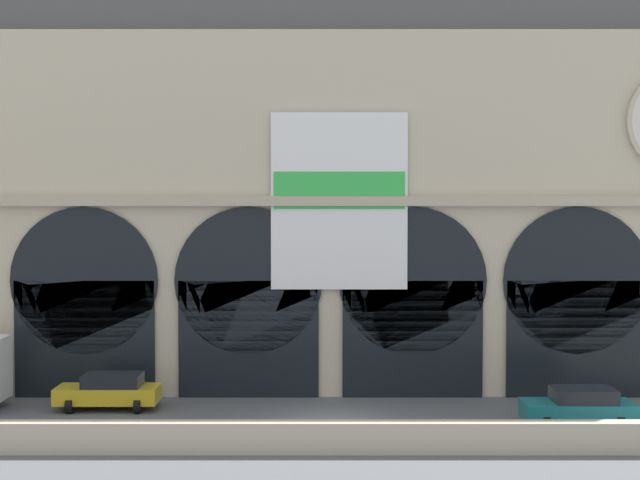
% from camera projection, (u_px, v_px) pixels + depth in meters
% --- Properties ---
extents(ground_plane, '(200.00, 200.00, 0.00)m').
position_uv_depth(ground_plane, '(331.00, 423.00, 37.95)').
color(ground_plane, '#54565B').
extents(quay_parapet_wall, '(90.00, 0.70, 1.14)m').
position_uv_depth(quay_parapet_wall, '(332.00, 437.00, 33.40)').
color(quay_parapet_wall, '#B2A891').
rests_on(quay_parapet_wall, ground).
extents(station_building, '(39.15, 5.73, 19.87)m').
position_uv_depth(station_building, '(329.00, 187.00, 45.18)').
color(station_building, beige).
rests_on(station_building, ground).
extents(car_midwest, '(4.40, 2.22, 1.55)m').
position_uv_depth(car_midwest, '(108.00, 391.00, 40.37)').
color(car_midwest, gold).
rests_on(car_midwest, ground).
extents(car_mideast, '(4.40, 2.22, 1.55)m').
position_uv_depth(car_mideast, '(578.00, 406.00, 37.33)').
color(car_mideast, '#19727A').
rests_on(car_mideast, ground).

